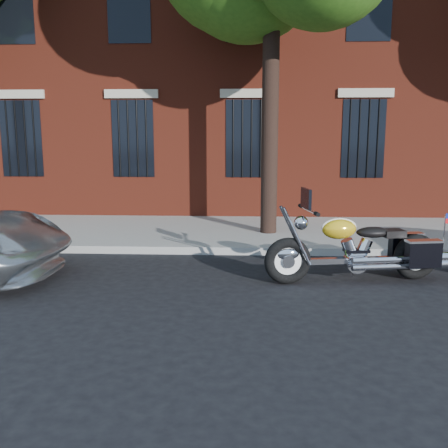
{
  "coord_description": "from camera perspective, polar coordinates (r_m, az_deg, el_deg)",
  "views": [
    {
      "loc": [
        0.02,
        -8.13,
        2.31
      ],
      "look_at": [
        -0.4,
        0.8,
        0.7
      ],
      "focal_mm": 40.0,
      "sensor_mm": 36.0,
      "label": 1
    }
  ],
  "objects": [
    {
      "name": "motorcycle",
      "position": [
        8.17,
        15.53,
        -2.94
      ],
      "size": [
        3.0,
        1.14,
        1.5
      ],
      "rotation": [
        0.0,
        0.0,
        0.17
      ],
      "color": "black",
      "rests_on": "ground"
    },
    {
      "name": "curb",
      "position": [
        9.77,
        2.49,
        -3.05
      ],
      "size": [
        40.0,
        0.16,
        0.15
      ],
      "primitive_type": "cube",
      "color": "gray",
      "rests_on": "ground"
    },
    {
      "name": "building",
      "position": [
        18.56,
        2.77,
        21.65
      ],
      "size": [
        26.0,
        10.08,
        12.0
      ],
      "color": "maroon",
      "rests_on": "ground"
    },
    {
      "name": "ground",
      "position": [
        8.45,
        2.45,
        -5.69
      ],
      "size": [
        120.0,
        120.0,
        0.0
      ],
      "primitive_type": "plane",
      "color": "black",
      "rests_on": "ground"
    },
    {
      "name": "sidewalk",
      "position": [
        11.61,
        2.53,
        -0.93
      ],
      "size": [
        40.0,
        3.6,
        0.15
      ],
      "primitive_type": "cube",
      "color": "gray",
      "rests_on": "ground"
    }
  ]
}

